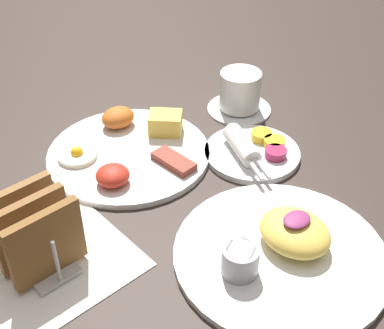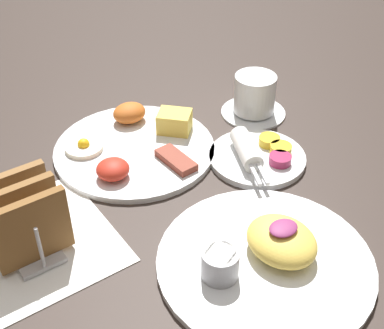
% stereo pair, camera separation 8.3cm
% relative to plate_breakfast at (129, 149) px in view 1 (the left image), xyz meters
% --- Properties ---
extents(ground_plane, '(3.00, 3.00, 0.00)m').
position_rel_plate_breakfast_xyz_m(ground_plane, '(-0.03, -0.15, -0.01)').
color(ground_plane, '#332823').
extents(napkin_flat, '(0.22, 0.22, 0.00)m').
position_rel_plate_breakfast_xyz_m(napkin_flat, '(-0.23, -0.11, -0.01)').
color(napkin_flat, white).
rests_on(napkin_flat, ground_plane).
extents(plate_breakfast, '(0.27, 0.27, 0.05)m').
position_rel_plate_breakfast_xyz_m(plate_breakfast, '(0.00, 0.00, 0.00)').
color(plate_breakfast, white).
rests_on(plate_breakfast, ground_plane).
extents(plate_condiments, '(0.16, 0.16, 0.04)m').
position_rel_plate_breakfast_xyz_m(plate_condiments, '(0.15, -0.14, 0.00)').
color(plate_condiments, white).
rests_on(plate_condiments, ground_plane).
extents(plate_foreground, '(0.29, 0.29, 0.06)m').
position_rel_plate_breakfast_xyz_m(plate_foreground, '(0.01, -0.32, 0.00)').
color(plate_foreground, white).
rests_on(plate_foreground, ground_plane).
extents(toast_rack, '(0.10, 0.12, 0.10)m').
position_rel_plate_breakfast_xyz_m(toast_rack, '(-0.23, -0.11, 0.04)').
color(toast_rack, '#B7B7BC').
rests_on(toast_rack, ground_plane).
extents(coffee_cup, '(0.12, 0.12, 0.08)m').
position_rel_plate_breakfast_xyz_m(coffee_cup, '(0.24, -0.02, 0.02)').
color(coffee_cup, white).
rests_on(coffee_cup, ground_plane).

